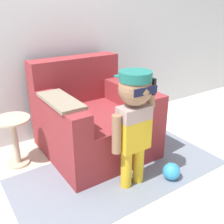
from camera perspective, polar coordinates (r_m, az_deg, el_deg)
The scene contains 7 objects.
ground_plane at distance 2.65m, azimuth -5.17°, elevation -10.27°, with size 10.00×10.00×0.00m, color beige.
wall_back at distance 2.92m, azimuth -13.79°, elevation 19.38°, with size 10.00×0.05×2.60m.
armchair at distance 2.69m, azimuth -4.34°, elevation -1.62°, with size 0.99×1.02×0.92m.
person_child at distance 2.01m, azimuth 4.82°, elevation -0.28°, with size 0.40×0.30×0.98m.
side_table at distance 2.60m, azimuth -20.49°, elevation -5.11°, with size 0.33×0.33×0.48m.
rug at distance 2.48m, azimuth 1.69°, elevation -12.70°, with size 1.91×0.95×0.01m.
toy_ball at distance 2.40m, azimuth 12.80°, elevation -12.49°, with size 0.15×0.15×0.15m.
Camera 1 is at (-1.04, -1.97, 1.44)m, focal length 42.00 mm.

